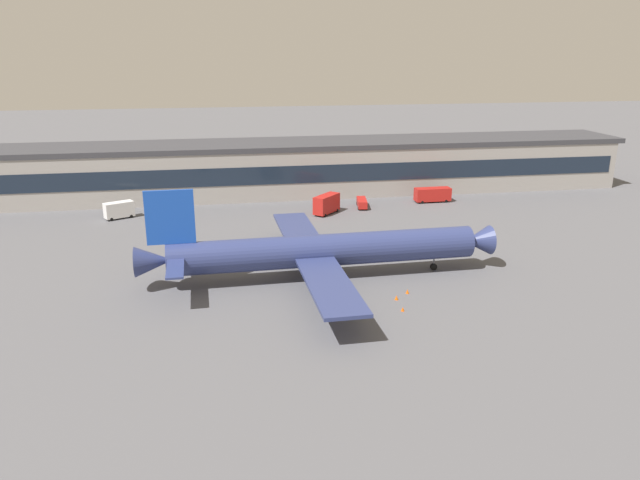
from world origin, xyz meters
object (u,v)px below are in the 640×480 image
(stair_truck, at_px, (118,209))
(traffic_cone_1, at_px, (407,291))
(belt_loader, at_px, (362,203))
(traffic_cone_0, at_px, (397,298))
(catering_truck, at_px, (327,203))
(airliner, at_px, (319,251))
(traffic_cone_2, at_px, (403,309))
(fuel_truck, at_px, (433,194))

(stair_truck, bearing_deg, traffic_cone_1, -46.71)
(belt_loader, bearing_deg, traffic_cone_0, -98.31)
(belt_loader, relative_size, catering_truck, 0.94)
(belt_loader, bearing_deg, airliner, -112.19)
(belt_loader, relative_size, traffic_cone_1, 10.26)
(traffic_cone_1, bearing_deg, traffic_cone_2, -113.41)
(traffic_cone_0, bearing_deg, airliner, 132.42)
(airliner, xyz_separation_m, stair_truck, (-35.83, 42.13, -2.57))
(traffic_cone_1, bearing_deg, stair_truck, 133.29)
(catering_truck, bearing_deg, belt_loader, 23.09)
(belt_loader, bearing_deg, catering_truck, -156.91)
(airliner, height_order, catering_truck, airliner)
(catering_truck, bearing_deg, traffic_cone_0, -88.76)
(fuel_truck, relative_size, traffic_cone_1, 13.08)
(fuel_truck, height_order, traffic_cone_0, fuel_truck)
(belt_loader, height_order, traffic_cone_1, belt_loader)
(traffic_cone_2, bearing_deg, belt_loader, 81.96)
(traffic_cone_0, distance_m, traffic_cone_1, 3.02)
(traffic_cone_1, bearing_deg, catering_truck, 94.05)
(fuel_truck, xyz_separation_m, stair_truck, (-70.93, -2.61, 0.10))
(stair_truck, height_order, traffic_cone_2, stair_truck)
(airliner, bearing_deg, stair_truck, 130.38)
(fuel_truck, xyz_separation_m, traffic_cone_1, (-23.26, -53.21, -1.56))
(catering_truck, distance_m, traffic_cone_1, 47.25)
(traffic_cone_0, relative_size, traffic_cone_1, 1.04)
(belt_loader, xyz_separation_m, traffic_cone_1, (-5.45, -50.84, -0.83))
(fuel_truck, xyz_separation_m, belt_loader, (-17.81, -2.37, -0.73))
(catering_truck, relative_size, traffic_cone_2, 12.04)
(traffic_cone_2, bearing_deg, stair_truck, 128.57)
(traffic_cone_0, xyz_separation_m, traffic_cone_1, (2.27, 2.00, -0.01))
(traffic_cone_0, height_order, traffic_cone_2, traffic_cone_0)
(belt_loader, distance_m, traffic_cone_0, 53.40)
(catering_truck, distance_m, traffic_cone_2, 53.09)
(traffic_cone_1, bearing_deg, fuel_truck, 66.39)
(traffic_cone_0, xyz_separation_m, traffic_cone_2, (-0.31, -3.96, -0.04))
(catering_truck, distance_m, traffic_cone_0, 49.14)
(airliner, bearing_deg, traffic_cone_1, -35.60)
(fuel_truck, distance_m, catering_truck, 27.29)
(fuel_truck, relative_size, stair_truck, 1.31)
(fuel_truck, height_order, traffic_cone_1, fuel_truck)
(catering_truck, height_order, traffic_cone_2, catering_truck)
(traffic_cone_2, bearing_deg, catering_truck, 90.82)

